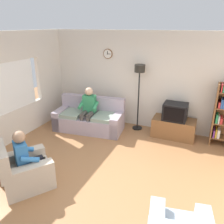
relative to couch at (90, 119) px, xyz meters
The scene contains 9 objects.
ground_plane 2.26m from the couch, 52.68° to the right, with size 12.00×12.00×0.00m, color #9E6B42.
back_wall_assembly 1.92m from the couch, 33.15° to the left, with size 6.20×0.17×2.70m.
couch is the anchor object (origin of this frame).
tv_stand 2.34m from the couch, 11.71° to the left, with size 1.10×0.56×0.51m.
tv 2.37m from the couch, 11.12° to the left, with size 0.60×0.49×0.44m.
floor_lamp 1.79m from the couch, 24.60° to the left, with size 0.28×0.28×1.85m.
armchair_near_window 2.64m from the couch, 88.28° to the right, with size 1.16×1.18×0.90m.
person_on_couch 0.40m from the couch, 72.64° to the right, with size 0.55×0.57×1.24m.
person_in_left_armchair 2.59m from the couch, 87.08° to the right, with size 0.62×0.64×1.12m.
Camera 1 is at (1.61, -3.43, 2.83)m, focal length 36.30 mm.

